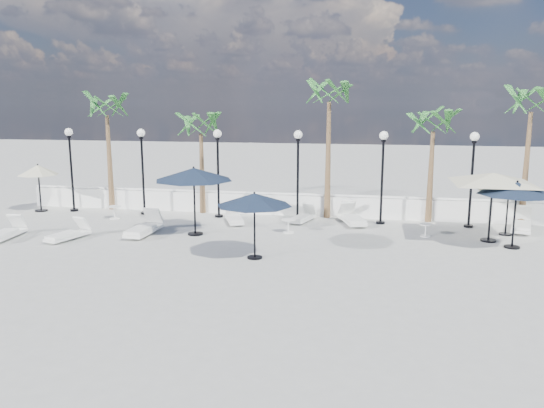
% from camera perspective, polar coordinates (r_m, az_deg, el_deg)
% --- Properties ---
extents(ground, '(100.00, 100.00, 0.00)m').
position_cam_1_polar(ground, '(16.60, -0.41, -6.56)').
color(ground, '#A0A09B').
rests_on(ground, ground).
extents(balustrade, '(26.00, 0.30, 1.01)m').
position_cam_1_polar(balustrade, '(23.68, 3.09, -0.13)').
color(balustrade, white).
rests_on(balustrade, ground).
extents(lamppost_0, '(0.36, 0.36, 3.84)m').
position_cam_1_polar(lamppost_0, '(26.00, -20.85, 4.67)').
color(lamppost_0, black).
rests_on(lamppost_0, ground).
extents(lamppost_1, '(0.36, 0.36, 3.84)m').
position_cam_1_polar(lamppost_1, '(24.36, -13.79, 4.70)').
color(lamppost_1, black).
rests_on(lamppost_1, ground).
extents(lamppost_2, '(0.36, 0.36, 3.84)m').
position_cam_1_polar(lamppost_2, '(23.13, -5.84, 4.64)').
color(lamppost_2, black).
rests_on(lamppost_2, ground).
extents(lamppost_3, '(0.36, 0.36, 3.84)m').
position_cam_1_polar(lamppost_3, '(22.39, 2.80, 4.48)').
color(lamppost_3, black).
rests_on(lamppost_3, ground).
extents(lamppost_4, '(0.36, 0.36, 3.84)m').
position_cam_1_polar(lamppost_4, '(22.19, 11.82, 4.21)').
color(lamppost_4, black).
rests_on(lamppost_4, ground).
extents(lamppost_5, '(0.36, 0.36, 3.84)m').
position_cam_1_polar(lamppost_5, '(22.53, 20.77, 3.83)').
color(lamppost_5, black).
rests_on(lamppost_5, ground).
extents(palm_0, '(2.60, 2.60, 5.50)m').
position_cam_1_polar(palm_0, '(25.84, -17.35, 9.40)').
color(palm_0, brown).
rests_on(palm_0, ground).
extents(palm_1, '(2.60, 2.60, 4.70)m').
position_cam_1_polar(palm_1, '(24.09, -7.66, 7.86)').
color(palm_1, brown).
rests_on(palm_1, ground).
extents(palm_2, '(2.60, 2.60, 6.10)m').
position_cam_1_polar(palm_2, '(22.92, 6.18, 11.15)').
color(palm_2, brown).
rests_on(palm_2, ground).
extents(palm_3, '(2.60, 2.60, 4.90)m').
position_cam_1_polar(palm_3, '(23.00, 16.96, 7.84)').
color(palm_3, brown).
rests_on(palm_3, ground).
extents(palm_4, '(2.60, 2.60, 5.70)m').
position_cam_1_polar(palm_4, '(23.66, 26.12, 9.18)').
color(palm_4, brown).
rests_on(palm_4, ground).
extents(lounger_0, '(0.79, 1.95, 0.71)m').
position_cam_1_polar(lounger_0, '(21.99, -26.67, -2.74)').
color(lounger_0, white).
rests_on(lounger_0, ground).
extents(lounger_1, '(1.04, 1.88, 0.67)m').
position_cam_1_polar(lounger_1, '(20.88, -21.07, -3.02)').
color(lounger_1, white).
rests_on(lounger_1, ground).
extents(lounger_2, '(0.77, 2.18, 0.81)m').
position_cam_1_polar(lounger_2, '(20.78, -13.60, -2.53)').
color(lounger_2, white).
rests_on(lounger_2, ground).
extents(lounger_3, '(1.19, 1.84, 0.66)m').
position_cam_1_polar(lounger_3, '(22.25, -4.06, -1.50)').
color(lounger_3, white).
rests_on(lounger_3, ground).
extents(lounger_4, '(1.02, 1.79, 0.64)m').
position_cam_1_polar(lounger_4, '(22.45, 3.35, -1.40)').
color(lounger_4, white).
rests_on(lounger_4, ground).
extents(lounger_5, '(1.34, 2.01, 0.72)m').
position_cam_1_polar(lounger_5, '(22.28, 8.60, -1.52)').
color(lounger_5, white).
rests_on(lounger_5, ground).
extents(lounger_6, '(1.25, 2.20, 0.79)m').
position_cam_1_polar(lounger_6, '(22.28, 8.61, -1.47)').
color(lounger_6, white).
rests_on(lounger_6, ground).
extents(lounger_7, '(1.23, 2.26, 0.81)m').
position_cam_1_polar(lounger_7, '(23.02, 25.22, -1.97)').
color(lounger_7, white).
rests_on(lounger_7, ground).
extents(side_table_0, '(0.57, 0.57, 0.56)m').
position_cam_1_polar(side_table_0, '(23.99, -16.59, -0.74)').
color(side_table_0, white).
rests_on(side_table_0, ground).
extents(side_table_1, '(0.55, 0.55, 0.53)m').
position_cam_1_polar(side_table_1, '(20.54, 1.79, -2.23)').
color(side_table_1, white).
rests_on(side_table_1, ground).
extents(side_table_2, '(0.50, 0.50, 0.49)m').
position_cam_1_polar(side_table_2, '(20.79, 16.21, -2.58)').
color(side_table_2, white).
rests_on(side_table_2, ground).
extents(parasol_navy_left, '(2.98, 2.98, 2.63)m').
position_cam_1_polar(parasol_navy_left, '(20.09, -8.42, 3.15)').
color(parasol_navy_left, black).
rests_on(parasol_navy_left, ground).
extents(parasol_navy_mid, '(2.45, 2.45, 2.19)m').
position_cam_1_polar(parasol_navy_mid, '(16.84, -1.91, 0.45)').
color(parasol_navy_mid, black).
rests_on(parasol_navy_mid, ground).
extents(parasol_navy_right, '(2.64, 2.64, 2.37)m').
position_cam_1_polar(parasol_navy_right, '(19.89, 24.85, 1.50)').
color(parasol_navy_right, black).
rests_on(parasol_navy_right, ground).
extents(parasol_cream_sq_a, '(5.50, 5.50, 2.70)m').
position_cam_1_polar(parasol_cream_sq_a, '(20.45, 22.72, 3.07)').
color(parasol_cream_sq_a, black).
rests_on(parasol_cream_sq_a, ground).
extents(parasol_cream_sq_b, '(4.38, 4.38, 2.20)m').
position_cam_1_polar(parasol_cream_sq_b, '(21.78, 24.19, 2.14)').
color(parasol_cream_sq_b, black).
rests_on(parasol_cream_sq_b, ground).
extents(parasol_cream_small, '(1.81, 1.81, 2.22)m').
position_cam_1_polar(parasol_cream_small, '(26.63, -23.86, 3.30)').
color(parasol_cream_small, black).
rests_on(parasol_cream_small, ground).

